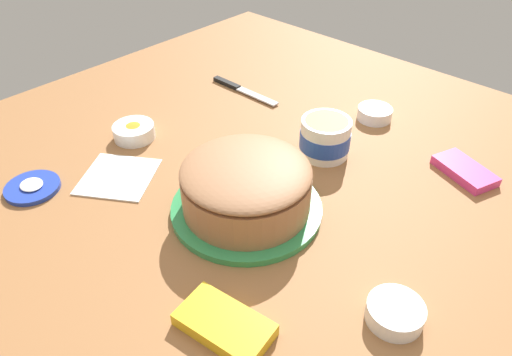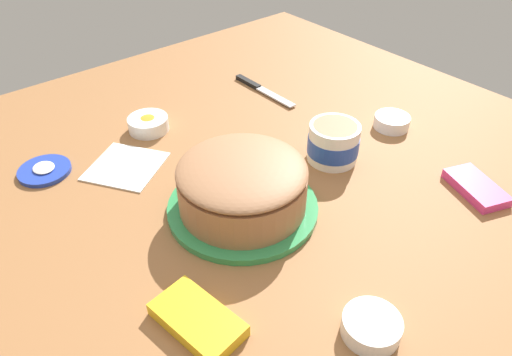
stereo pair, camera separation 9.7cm
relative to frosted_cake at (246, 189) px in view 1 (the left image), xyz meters
The scene contains 11 objects.
ground_plane 0.11m from the frosted_cake, 115.64° to the left, with size 1.54×1.54×0.00m, color #936038.
frosted_cake is the anchor object (origin of this frame).
frosting_tub 0.27m from the frosted_cake, 91.46° to the left, with size 0.12×0.12×0.09m.
frosting_tub_lid 0.46m from the frosted_cake, 145.53° to the right, with size 0.11×0.11×0.02m.
spreading_knife 0.52m from the frosted_cake, 136.21° to the left, with size 0.24×0.02×0.01m.
sprinkle_bowl_orange 0.39m from the frosted_cake, behind, with size 0.10×0.10×0.04m.
sprinkle_bowl_yellow 0.48m from the frosted_cake, 90.53° to the left, with size 0.09×0.09×0.03m.
sprinkle_bowl_rainbow 0.35m from the frosted_cake, ahead, with size 0.09×0.09×0.03m.
candy_box_lower 0.49m from the frosted_cake, 56.92° to the left, with size 0.13×0.07×0.02m, color #E53D8E.
candy_box_upper 0.28m from the frosted_cake, 53.24° to the right, with size 0.15×0.08×0.02m, color yellow.
paper_napkin 0.31m from the frosted_cake, 158.28° to the right, with size 0.15×0.15×0.01m, color white.
Camera 1 is at (0.54, -0.59, 0.63)m, focal length 33.28 mm.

